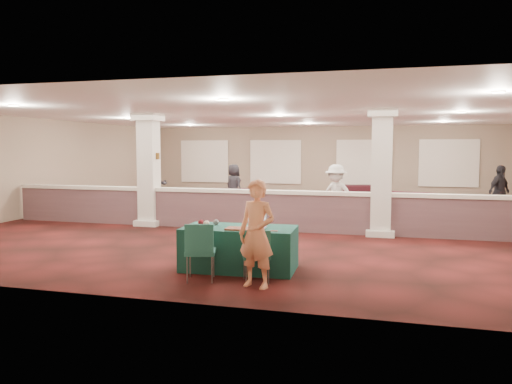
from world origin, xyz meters
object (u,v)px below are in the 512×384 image
(conf_chair_side, at_px, (200,247))
(attendee_b, at_px, (336,195))
(far_table_front_right, at_px, (406,203))
(far_table_back_right, at_px, (383,203))
(conf_chair_main, at_px, (257,251))
(far_table_back_center, at_px, (360,194))
(far_table_front_center, at_px, (288,202))
(attendee_d, at_px, (234,186))
(far_table_front_left, at_px, (95,203))
(near_table, at_px, (239,248))
(attendee_c, at_px, (499,192))
(woman, at_px, (257,234))
(far_table_back_left, at_px, (234,198))
(attendee_a, at_px, (153,185))

(conf_chair_side, distance_m, attendee_b, 7.02)
(far_table_front_right, xyz_separation_m, far_table_back_right, (-0.75, 0.20, -0.02))
(conf_chair_main, bearing_deg, far_table_back_center, 64.75)
(conf_chair_main, xyz_separation_m, far_table_front_right, (2.55, 9.69, -0.16))
(far_table_front_center, height_order, attendee_d, attendee_d)
(far_table_front_left, bearing_deg, conf_chair_main, -42.41)
(far_table_front_right, height_order, attendee_b, attendee_b)
(near_table, bearing_deg, attendee_c, 52.13)
(woman, height_order, attendee_c, woman)
(far_table_back_left, bearing_deg, far_table_back_right, -1.60)
(far_table_back_right, xyz_separation_m, attendee_d, (-5.52, 0.30, 0.46))
(conf_chair_main, relative_size, attendee_a, 0.46)
(near_table, relative_size, attendee_b, 1.16)
(near_table, bearing_deg, far_table_back_right, 72.48)
(conf_chair_main, relative_size, attendee_b, 0.51)
(conf_chair_main, bearing_deg, far_table_back_right, 57.87)
(far_table_front_right, xyz_separation_m, attendee_b, (-2.01, -3.00, 0.51))
(far_table_front_center, distance_m, attendee_c, 6.72)
(far_table_back_center, height_order, far_table_back_right, far_table_back_right)
(conf_chair_main, bearing_deg, far_table_back_left, 88.15)
(near_table, bearing_deg, far_table_front_right, 67.75)
(far_table_front_right, xyz_separation_m, far_table_back_center, (-1.76, 3.50, -0.02))
(far_table_front_center, bearing_deg, attendee_c, 3.20)
(far_table_back_center, bearing_deg, far_table_front_right, -63.28)
(far_table_back_center, distance_m, attendee_c, 6.03)
(far_table_back_left, bearing_deg, woman, -70.09)
(far_table_back_right, bearing_deg, far_table_front_left, -162.94)
(far_table_front_left, bearing_deg, far_table_back_left, 37.34)
(far_table_front_left, xyz_separation_m, attendee_c, (13.00, 2.28, 0.50))
(far_table_front_left, relative_size, far_table_front_right, 0.95)
(conf_chair_side, xyz_separation_m, far_table_back_left, (-2.72, 10.21, -0.23))
(conf_chair_main, xyz_separation_m, far_table_back_right, (1.79, 9.89, -0.18))
(conf_chair_side, xyz_separation_m, attendee_d, (-2.80, 10.36, 0.23))
(far_table_front_right, distance_m, attendee_b, 3.65)
(far_table_front_center, distance_m, attendee_d, 2.74)
(near_table, relative_size, conf_chair_main, 2.29)
(near_table, relative_size, far_table_back_right, 1.18)
(woman, distance_m, attendee_b, 6.95)
(attendee_a, bearing_deg, far_table_back_right, -16.86)
(far_table_front_right, xyz_separation_m, attendee_d, (-6.27, 0.50, 0.44))
(attendee_a, relative_size, attendee_b, 1.10)
(far_table_front_left, relative_size, attendee_a, 0.89)
(attendee_b, distance_m, attendee_d, 5.51)
(far_table_back_left, height_order, attendee_d, attendee_d)
(conf_chair_side, bearing_deg, attendee_c, 40.14)
(near_table, height_order, conf_chair_side, conf_chair_side)
(far_table_back_center, bearing_deg, attendee_c, -40.66)
(conf_chair_side, xyz_separation_m, attendee_a, (-4.85, 7.80, 0.38))
(far_table_back_left, xyz_separation_m, far_table_back_right, (5.45, -0.15, 0.00))
(conf_chair_main, height_order, far_table_front_left, conf_chair_main)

